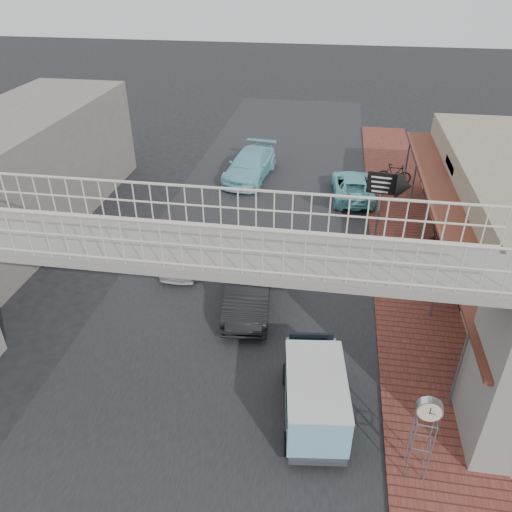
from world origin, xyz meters
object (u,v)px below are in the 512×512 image
(dark_sedan, at_px, (248,287))
(white_hatchback, at_px, (187,249))
(angkot_far, at_px, (250,165))
(arrow_sign, at_px, (401,186))
(motorcycle_near, at_px, (426,242))
(angkot_van, at_px, (315,390))
(street_clock, at_px, (428,413))
(motorcycle_far, at_px, (394,174))
(angkot_curb, at_px, (353,186))

(dark_sedan, bearing_deg, white_hatchback, 135.59)
(angkot_far, height_order, arrow_sign, arrow_sign)
(dark_sedan, bearing_deg, motorcycle_near, 29.45)
(angkot_van, bearing_deg, street_clock, -34.04)
(angkot_van, xyz_separation_m, motorcycle_near, (4.19, 9.70, -0.59))
(street_clock, bearing_deg, white_hatchback, 138.04)
(motorcycle_far, xyz_separation_m, street_clock, (-0.79, -18.16, 1.52))
(angkot_far, height_order, motorcycle_near, angkot_far)
(dark_sedan, height_order, motorcycle_near, dark_sedan)
(street_clock, bearing_deg, motorcycle_near, 86.05)
(motorcycle_far, height_order, arrow_sign, arrow_sign)
(white_hatchback, bearing_deg, angkot_far, 83.55)
(angkot_far, distance_m, street_clock, 19.40)
(angkot_curb, distance_m, angkot_van, 14.97)
(arrow_sign, bearing_deg, angkot_van, -98.49)
(dark_sedan, distance_m, angkot_curb, 10.72)
(motorcycle_near, xyz_separation_m, motorcycle_far, (-0.81, 7.14, 0.14))
(dark_sedan, height_order, arrow_sign, arrow_sign)
(angkot_van, relative_size, street_clock, 1.48)
(angkot_curb, bearing_deg, angkot_van, 81.31)
(angkot_curb, distance_m, street_clock, 16.37)
(angkot_curb, relative_size, arrow_sign, 1.38)
(motorcycle_far, bearing_deg, arrow_sign, 178.37)
(white_hatchback, relative_size, motorcycle_near, 2.39)
(motorcycle_far, relative_size, arrow_sign, 0.57)
(white_hatchback, distance_m, motorcycle_near, 10.11)
(white_hatchback, bearing_deg, angkot_van, -52.42)
(dark_sedan, distance_m, motorcycle_far, 13.39)
(arrow_sign, bearing_deg, motorcycle_near, -20.30)
(street_clock, distance_m, arrow_sign, 11.70)
(angkot_curb, height_order, angkot_far, angkot_far)
(motorcycle_near, distance_m, arrow_sign, 2.62)
(dark_sedan, height_order, street_clock, street_clock)
(motorcycle_near, bearing_deg, angkot_van, 132.29)
(motorcycle_near, height_order, street_clock, street_clock)
(white_hatchback, distance_m, arrow_sign, 9.30)
(angkot_far, relative_size, street_clock, 2.08)
(angkot_curb, bearing_deg, white_hatchback, 44.14)
(angkot_far, height_order, motorcycle_far, angkot_far)
(dark_sedan, bearing_deg, angkot_far, 93.74)
(angkot_curb, relative_size, street_clock, 1.78)
(white_hatchback, relative_size, angkot_van, 1.02)
(motorcycle_near, bearing_deg, angkot_far, 27.30)
(angkot_far, bearing_deg, motorcycle_near, -31.21)
(motorcycle_far, bearing_deg, white_hatchback, 139.28)
(angkot_far, relative_size, motorcycle_near, 3.30)
(white_hatchback, xyz_separation_m, arrow_sign, (8.53, 3.09, 2.06))
(white_hatchback, xyz_separation_m, dark_sedan, (2.97, -2.39, 0.10))
(angkot_van, height_order, arrow_sign, arrow_sign)
(motorcycle_near, height_order, arrow_sign, arrow_sign)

